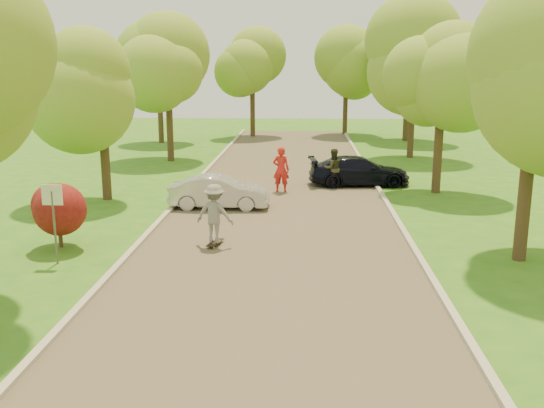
% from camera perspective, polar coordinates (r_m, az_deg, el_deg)
% --- Properties ---
extents(ground, '(100.00, 100.00, 0.00)m').
position_cam_1_polar(ground, '(12.47, -1.08, -11.92)').
color(ground, '#2E6A19').
rests_on(ground, ground).
extents(road, '(8.00, 60.00, 0.01)m').
position_cam_1_polar(road, '(20.00, 0.54, -2.23)').
color(road, '#4C4438').
rests_on(road, ground).
extents(curb_left, '(0.18, 60.00, 0.12)m').
position_cam_1_polar(curb_left, '(20.56, -10.81, -1.89)').
color(curb_left, '#B2AD9E').
rests_on(curb_left, ground).
extents(curb_right, '(0.18, 60.00, 0.12)m').
position_cam_1_polar(curb_right, '(20.23, 12.09, -2.19)').
color(curb_right, '#B2AD9E').
rests_on(curb_right, ground).
extents(street_sign, '(0.55, 0.06, 2.17)m').
position_cam_1_polar(street_sign, '(17.06, -19.92, -0.29)').
color(street_sign, '#59595E').
rests_on(street_sign, ground).
extents(red_shrub, '(1.70, 1.70, 1.95)m').
position_cam_1_polar(red_shrub, '(18.70, -19.47, -0.61)').
color(red_shrub, '#382619').
rests_on(red_shrub, ground).
extents(tree_l_midb, '(4.30, 4.20, 6.62)m').
position_cam_1_polar(tree_l_midb, '(24.52, -15.44, 10.96)').
color(tree_l_midb, '#382619').
rests_on(tree_l_midb, ground).
extents(tree_l_far, '(4.92, 4.80, 7.79)m').
position_cam_1_polar(tree_l_far, '(34.06, -9.47, 13.16)').
color(tree_l_far, '#382619').
rests_on(tree_l_far, ground).
extents(tree_r_midb, '(4.51, 4.40, 7.01)m').
position_cam_1_polar(tree_r_midb, '(25.94, 16.20, 11.65)').
color(tree_r_midb, '#382619').
rests_on(tree_r_midb, ground).
extents(tree_r_far, '(5.33, 5.20, 8.34)m').
position_cam_1_polar(tree_r_far, '(35.87, 13.68, 13.54)').
color(tree_r_far, '#382619').
rests_on(tree_r_far, ground).
extents(tree_bg_a, '(5.12, 5.00, 7.72)m').
position_cam_1_polar(tree_bg_a, '(42.39, -10.35, 12.84)').
color(tree_bg_a, '#382619').
rests_on(tree_bg_a, ground).
extents(tree_bg_b, '(5.12, 5.00, 7.95)m').
position_cam_1_polar(tree_bg_b, '(43.92, 13.04, 13.01)').
color(tree_bg_b, '#382619').
rests_on(tree_bg_b, ground).
extents(tree_bg_c, '(4.92, 4.80, 7.33)m').
position_cam_1_polar(tree_bg_c, '(45.43, -1.60, 12.67)').
color(tree_bg_c, '#382619').
rests_on(tree_bg_c, ground).
extents(tree_bg_d, '(5.12, 5.00, 7.72)m').
position_cam_1_polar(tree_bg_d, '(47.41, 7.30, 12.94)').
color(tree_bg_d, '#382619').
rests_on(tree_bg_d, ground).
extents(silver_sedan, '(3.71, 1.30, 1.22)m').
position_cam_1_polar(silver_sedan, '(22.70, -4.97, 1.12)').
color(silver_sedan, '#B1B1B6').
rests_on(silver_sedan, ground).
extents(dark_sedan, '(4.60, 2.20, 1.29)m').
position_cam_1_polar(dark_sedan, '(27.24, 8.19, 3.10)').
color(dark_sedan, black).
rests_on(dark_sedan, ground).
extents(longboard, '(0.45, 0.93, 0.10)m').
position_cam_1_polar(longboard, '(18.09, -5.37, -3.64)').
color(longboard, black).
rests_on(longboard, ground).
extents(skateboarder, '(1.25, 0.89, 1.75)m').
position_cam_1_polar(skateboarder, '(17.85, -5.43, -0.90)').
color(skateboarder, gray).
rests_on(skateboarder, longboard).
extents(person_striped, '(0.76, 0.56, 1.92)m').
position_cam_1_polar(person_striped, '(25.44, 0.86, 3.25)').
color(person_striped, red).
rests_on(person_striped, ground).
extents(person_olive, '(0.98, 0.85, 1.72)m').
position_cam_1_polar(person_olive, '(26.44, 5.76, 3.35)').
color(person_olive, '#2C301C').
rests_on(person_olive, ground).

